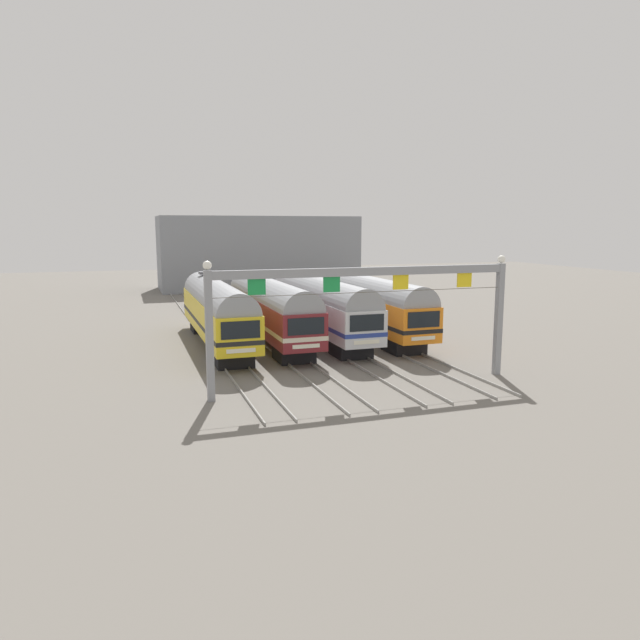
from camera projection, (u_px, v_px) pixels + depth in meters
ground_plane at (296, 341)px, 44.15m from camera, size 160.00×160.00×0.00m
track_bed at (250, 310)px, 60.03m from camera, size 13.38×70.00×0.15m
commuter_train_yellow at (217, 309)px, 41.84m from camera, size 2.88×18.06×5.05m
commuter_train_maroon at (270, 307)px, 43.09m from camera, size 2.88×18.06×5.05m
commuter_train_silver at (320, 305)px, 44.35m from camera, size 2.88×18.06×5.05m
commuter_train_orange at (368, 302)px, 45.60m from camera, size 2.88×18.06×5.05m
catenary_gantry at (367, 293)px, 30.71m from camera, size 17.11×0.44×6.97m
maintenance_building at (258, 252)px, 81.85m from camera, size 27.27×10.00×10.00m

